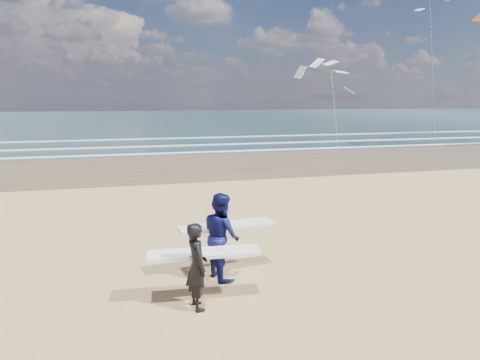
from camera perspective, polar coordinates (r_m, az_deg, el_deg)
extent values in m
cube|color=#4B3828|center=(33.56, 25.02, 3.19)|extent=(220.00, 12.00, 0.01)
cube|color=#193437|center=(82.52, 0.39, 8.25)|extent=(220.00, 100.00, 0.02)
cube|color=white|center=(37.35, 20.37, 4.30)|extent=(220.00, 0.50, 0.05)
cube|color=white|center=(41.27, 16.65, 5.10)|extent=(220.00, 0.50, 0.05)
cube|color=white|center=(46.92, 12.55, 5.95)|extent=(220.00, 0.50, 0.05)
imported|color=black|center=(8.22, -5.78, -11.36)|extent=(0.48, 0.66, 1.69)
cube|color=white|center=(8.53, -4.82, -9.68)|extent=(2.23, 0.68, 0.07)
imported|color=#0C0E45|center=(9.50, -2.50, -7.41)|extent=(0.93, 1.08, 1.93)
cube|color=white|center=(9.83, -1.79, -6.11)|extent=(2.25, 0.80, 0.07)
cube|color=slate|center=(34.89, 12.97, 4.28)|extent=(0.12, 0.12, 0.10)
cube|color=slate|center=(50.84, 24.55, 5.60)|extent=(0.12, 0.12, 0.10)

